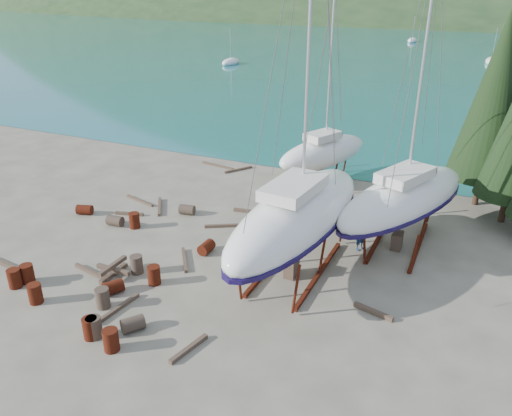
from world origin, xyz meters
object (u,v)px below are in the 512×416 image
at_px(small_sailboat_shore, 323,152).
at_px(large_sailboat_near, 297,215).
at_px(large_sailboat_far, 404,198).
at_px(worker, 361,234).

bearing_deg(small_sailboat_shore, large_sailboat_near, -53.63).
bearing_deg(large_sailboat_far, large_sailboat_near, -107.67).
distance_m(large_sailboat_far, small_sailboat_shore, 9.59).
xyz_separation_m(large_sailboat_far, worker, (-1.64, -1.38, -1.72)).
distance_m(large_sailboat_near, small_sailboat_shore, 12.06).
relative_size(small_sailboat_shore, worker, 7.13).
xyz_separation_m(small_sailboat_shore, worker, (4.81, -8.46, -1.19)).
height_order(large_sailboat_far, small_sailboat_shore, large_sailboat_far).
bearing_deg(worker, large_sailboat_near, 172.50).
height_order(large_sailboat_near, worker, large_sailboat_near).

